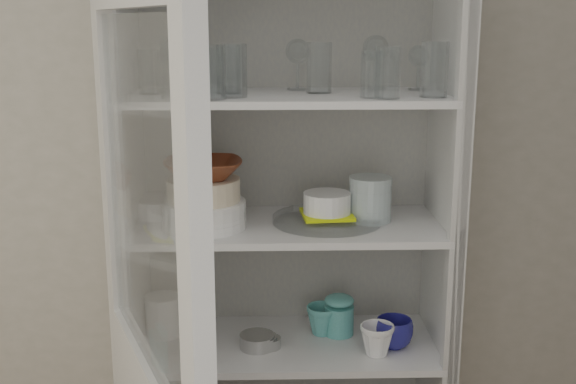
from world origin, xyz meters
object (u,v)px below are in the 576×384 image
(goblet_2, at_px, (375,60))
(plate_stack_back, at_px, (161,206))
(cream_bowl, at_px, (204,190))
(grey_bowl_stack, at_px, (370,199))
(goblet_1, at_px, (298,62))
(plate_stack_front, at_px, (204,214))
(measuring_cups, at_px, (257,341))
(glass_platter, at_px, (327,219))
(teal_jar, at_px, (339,317))
(goblet_0, at_px, (175,62))
(terracotta_bowl, at_px, (203,169))
(mug_blue, at_px, (394,333))
(goblet_3, at_px, (418,66))
(mug_teal, at_px, (322,320))
(white_ramekin, at_px, (327,203))
(yellow_trivet, at_px, (327,215))
(white_canister, at_px, (163,315))
(pantry_cabinet, at_px, (287,310))
(mug_white, at_px, (377,340))

(goblet_2, relative_size, plate_stack_back, 0.92)
(cream_bowl, height_order, grey_bowl_stack, cream_bowl)
(goblet_1, distance_m, plate_stack_front, 0.55)
(grey_bowl_stack, height_order, measuring_cups, grey_bowl_stack)
(glass_platter, height_order, teal_jar, glass_platter)
(glass_platter, bearing_deg, goblet_0, 170.91)
(terracotta_bowl, height_order, mug_blue, terracotta_bowl)
(goblet_3, relative_size, mug_teal, 1.42)
(plate_stack_front, xyz_separation_m, measuring_cups, (0.16, 0.00, -0.42))
(goblet_2, xyz_separation_m, white_ramekin, (-0.15, -0.11, -0.43))
(glass_platter, xyz_separation_m, mug_blue, (0.21, -0.05, -0.36))
(yellow_trivet, height_order, white_canister, yellow_trivet)
(cream_bowl, height_order, yellow_trivet, cream_bowl)
(white_ramekin, height_order, white_canister, white_ramekin)
(pantry_cabinet, distance_m, goblet_3, 0.90)
(plate_stack_front, bearing_deg, goblet_3, 12.89)
(yellow_trivet, relative_size, measuring_cups, 1.38)
(grey_bowl_stack, bearing_deg, mug_blue, -41.90)
(grey_bowl_stack, xyz_separation_m, white_canister, (-0.67, 0.04, -0.40))
(plate_stack_back, bearing_deg, goblet_3, -0.54)
(goblet_1, height_order, mug_blue, goblet_1)
(yellow_trivet, xyz_separation_m, measuring_cups, (-0.22, -0.05, -0.40))
(grey_bowl_stack, xyz_separation_m, mug_blue, (0.08, -0.07, -0.42))
(glass_platter, distance_m, mug_white, 0.40)
(terracotta_bowl, relative_size, yellow_trivet, 1.53)
(plate_stack_back, bearing_deg, glass_platter, -11.90)
(goblet_1, bearing_deg, goblet_0, -173.50)
(grey_bowl_stack, bearing_deg, pantry_cabinet, 167.90)
(white_ramekin, height_order, mug_teal, white_ramekin)
(goblet_3, height_order, teal_jar, goblet_3)
(goblet_3, xyz_separation_m, plate_stack_front, (-0.67, -0.15, -0.43))
(cream_bowl, relative_size, glass_platter, 0.65)
(plate_stack_front, distance_m, terracotta_bowl, 0.14)
(mug_white, bearing_deg, glass_platter, 134.87)
(plate_stack_front, distance_m, mug_teal, 0.55)
(mug_teal, xyz_separation_m, measuring_cups, (-0.21, -0.10, -0.03))
(goblet_1, distance_m, yellow_trivet, 0.48)
(goblet_3, bearing_deg, grey_bowl_stack, -149.92)
(terracotta_bowl, bearing_deg, cream_bowl, 0.00)
(mug_blue, relative_size, white_canister, 0.89)
(goblet_3, distance_m, plate_stack_back, 0.93)
(grey_bowl_stack, relative_size, teal_jar, 1.19)
(plate_stack_back, distance_m, white_ramekin, 0.54)
(goblet_2, distance_m, grey_bowl_stack, 0.43)
(mug_white, bearing_deg, goblet_2, 79.24)
(goblet_0, relative_size, measuring_cups, 1.59)
(goblet_1, xyz_separation_m, glass_platter, (0.09, -0.12, -0.48))
(cream_bowl, bearing_deg, plate_stack_front, 0.00)
(goblet_1, bearing_deg, white_ramekin, -52.90)
(terracotta_bowl, distance_m, yellow_trivet, 0.41)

